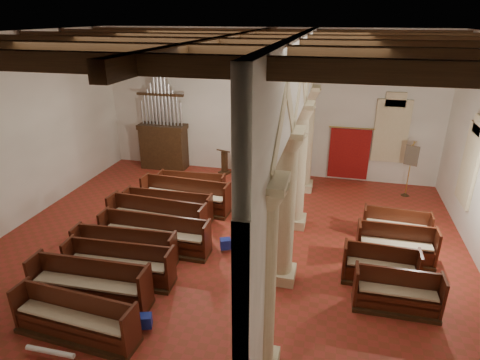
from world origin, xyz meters
The scene contains 31 objects.
floor centered at (0.00, 0.00, 0.00)m, with size 14.00×14.00×0.00m, color maroon.
ceiling centered at (0.00, 0.00, 6.00)m, with size 14.00×14.00×0.00m, color black.
wall_back centered at (0.00, 6.00, 3.00)m, with size 14.00×0.02×6.00m, color white.
wall_front centered at (0.00, -6.00, 3.00)m, with size 14.00×0.02×6.00m, color white.
wall_left centered at (-7.00, 0.00, 3.00)m, with size 0.02×12.00×6.00m, color white.
ceiling_beams centered at (0.00, 0.00, 5.82)m, with size 13.80×11.80×0.30m, color #3D2613, non-canonical shape.
arcade centered at (1.80, 0.00, 3.56)m, with size 0.90×11.90×6.00m.
window_right_b centered at (6.98, 2.50, 2.20)m, with size 0.03×1.00×2.20m, color #387F5B.
window_back centered at (5.00, 5.98, 2.20)m, with size 1.00×0.03×2.20m, color #387F5B.
pipe_organ centered at (-4.50, 5.50, 1.37)m, with size 2.10×0.85×4.40m.
lectern centered at (-1.68, 5.42, 0.47)m, with size 0.56×0.59×1.14m.
dossal_curtain centered at (3.50, 5.92, 1.17)m, with size 1.80×0.07×2.17m.
processional_banner centered at (5.70, 4.84, 0.77)m, with size 0.46×0.59×2.17m.
hymnal_box_a centered at (-0.82, -4.05, 0.25)m, with size 0.29×0.24×0.29m, color #152696.
hymnal_box_b centered at (-1.63, -3.05, 0.26)m, with size 0.32×0.26×0.32m, color #162D97.
hymnal_box_c centered at (0.03, -0.57, 0.25)m, with size 0.31×0.25×0.31m, color navy.
tube_heater_a centered at (-2.35, -5.22, 0.16)m, with size 0.11×0.11×1.09m, color silver.
tube_heater_b centered at (-3.24, -3.95, 0.16)m, with size 0.11×0.11×1.07m, color silver.
nave_pew_0 centered at (-2.16, -4.58, 0.35)m, with size 2.85×0.89×1.05m.
nave_pew_1 centered at (-2.47, -3.53, 0.38)m, with size 2.93×0.85×1.13m.
nave_pew_2 centered at (-2.24, -2.57, 0.35)m, with size 2.88×0.85×1.06m.
nave_pew_3 centered at (-2.52, -1.80, 0.34)m, with size 2.92×0.84×1.02m.
nave_pew_4 centered at (-1.99, -0.98, 0.36)m, with size 3.28×0.73×1.09m.
nave_pew_5 centered at (-2.34, -0.07, 0.38)m, with size 3.22×0.93×1.14m.
nave_pew_6 centered at (-2.37, 0.87, 0.33)m, with size 3.01×0.72×1.00m.
nave_pew_7 centered at (-2.06, 1.68, 0.38)m, with size 3.21×0.93×1.15m.
nave_pew_8 centered at (-2.18, 2.69, 0.33)m, with size 2.53×0.82×1.00m.
aisle_pew_0 centered at (4.59, -2.04, 0.34)m, with size 1.96×0.70×1.02m.
aisle_pew_1 centered at (4.29, -1.05, 0.35)m, with size 1.88×0.72×1.02m.
aisle_pew_2 centered at (4.79, 0.10, 0.36)m, with size 2.12×0.74×1.08m.
aisle_pew_3 centered at (4.94, 1.33, 0.33)m, with size 2.00×0.74×0.97m.
Camera 1 is at (2.84, -10.28, 6.47)m, focal length 30.00 mm.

